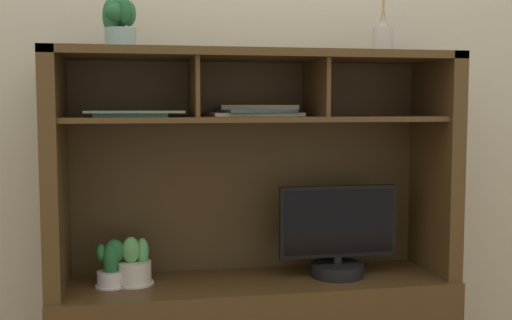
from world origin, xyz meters
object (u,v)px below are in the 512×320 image
at_px(potted_orchid, 111,264).
at_px(diffuser_bottle, 383,40).
at_px(potted_fern, 135,267).
at_px(magazine_stack_centre, 134,113).
at_px(tv_monitor, 338,238).
at_px(magazine_stack_left, 256,111).
at_px(potted_succulent, 119,24).
at_px(media_console, 256,289).

xyz_separation_m(potted_orchid, diffuser_bottle, (1.08, -0.02, 0.86)).
relative_size(potted_fern, magazine_stack_centre, 0.51).
bearing_deg(tv_monitor, magazine_stack_left, 165.83).
height_order(potted_orchid, potted_succulent, potted_succulent).
bearing_deg(media_console, potted_fern, 179.32).
relative_size(magazine_stack_centre, potted_succulent, 1.86).
bearing_deg(potted_fern, diffuser_bottle, -1.87).
xyz_separation_m(potted_orchid, potted_fern, (0.09, 0.01, -0.02)).
height_order(media_console, potted_succulent, potted_succulent).
relative_size(media_console, potted_succulent, 7.93).
bearing_deg(potted_fern, potted_succulent, -151.80).
distance_m(potted_orchid, diffuser_bottle, 1.38).
bearing_deg(potted_orchid, tv_monitor, -1.75).
height_order(potted_orchid, magazine_stack_centre, magazine_stack_centre).
bearing_deg(potted_orchid, diffuser_bottle, -1.19).
height_order(diffuser_bottle, potted_succulent, diffuser_bottle).
height_order(magazine_stack_centre, diffuser_bottle, diffuser_bottle).
bearing_deg(potted_fern, magazine_stack_left, 5.16).
xyz_separation_m(magazine_stack_centre, diffuser_bottle, (0.98, 0.02, 0.29)).
relative_size(potted_orchid, diffuser_bottle, 0.66).
bearing_deg(potted_fern, tv_monitor, -2.64).
xyz_separation_m(tv_monitor, potted_fern, (-0.81, 0.04, -0.09)).
relative_size(media_console, potted_fern, 8.29).
xyz_separation_m(media_console, tv_monitor, (0.33, -0.03, 0.20)).
bearing_deg(potted_succulent, magazine_stack_left, 7.07).
bearing_deg(potted_orchid, media_console, 0.44).
xyz_separation_m(media_console, diffuser_bottle, (0.51, -0.03, 0.99)).
bearing_deg(media_console, potted_succulent, -178.25).
height_order(potted_fern, diffuser_bottle, diffuser_bottle).
relative_size(potted_orchid, magazine_stack_centre, 0.49).
relative_size(tv_monitor, magazine_stack_left, 1.26).
xyz_separation_m(tv_monitor, potted_orchid, (-0.90, 0.03, -0.07)).
bearing_deg(tv_monitor, diffuser_bottle, 1.59).
bearing_deg(magazine_stack_left, media_console, -102.35).
distance_m(magazine_stack_left, potted_succulent, 0.62).
bearing_deg(potted_succulent, diffuser_bottle, -0.61).
bearing_deg(magazine_stack_left, potted_fern, -174.84).
distance_m(media_console, tv_monitor, 0.39).
relative_size(magazine_stack_left, magazine_stack_centre, 1.03).
distance_m(potted_fern, magazine_stack_left, 0.77).
bearing_deg(magazine_stack_centre, magazine_stack_left, 11.66).
bearing_deg(magazine_stack_centre, potted_succulent, 146.23).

